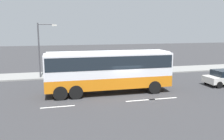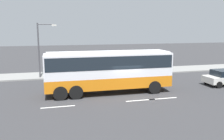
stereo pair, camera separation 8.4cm
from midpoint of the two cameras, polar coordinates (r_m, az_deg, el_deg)
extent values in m
plane|color=#333335|center=(20.78, 2.80, -5.48)|extent=(120.00, 120.00, 0.00)
cube|color=gray|center=(29.54, -2.57, -0.68)|extent=(80.00, 4.00, 0.15)
cube|color=white|center=(17.66, -12.86, -8.53)|extent=(2.40, 0.16, 0.01)
cube|color=white|center=(18.85, 6.71, -7.15)|extent=(2.40, 0.16, 0.01)
cube|color=white|center=(19.59, 11.88, -6.64)|extent=(2.40, 0.16, 0.01)
cube|color=orange|center=(20.58, -0.90, -2.68)|extent=(10.66, 2.56, 0.95)
cube|color=silver|center=(20.32, -0.91, 1.31)|extent=(10.66, 2.56, 1.94)
cube|color=black|center=(20.28, -0.91, 2.11)|extent=(10.45, 2.58, 1.07)
cube|color=black|center=(22.10, 12.53, 2.03)|extent=(0.14, 2.28, 1.55)
cube|color=silver|center=(20.19, -0.92, 4.20)|extent=(10.23, 2.40, 0.12)
cylinder|color=black|center=(22.89, 7.53, -2.68)|extent=(1.10, 0.31, 1.10)
cylinder|color=black|center=(20.76, 9.94, -4.06)|extent=(1.10, 0.31, 1.10)
cylinder|color=black|center=(21.40, -9.28, -3.62)|extent=(1.10, 0.31, 1.10)
cylinder|color=black|center=(19.10, -8.66, -5.26)|extent=(1.10, 0.31, 1.10)
cylinder|color=black|center=(21.34, -12.50, -3.77)|extent=(1.10, 0.31, 1.10)
cylinder|color=black|center=(19.04, -12.28, -5.43)|extent=(1.10, 0.31, 1.10)
cylinder|color=black|center=(25.74, 21.50, -2.41)|extent=(0.65, 0.22, 0.64)
cylinder|color=black|center=(24.42, 24.00, -3.23)|extent=(0.65, 0.22, 0.64)
cylinder|color=brown|center=(31.85, 13.43, 0.71)|extent=(0.14, 0.14, 0.80)
cylinder|color=brown|center=(31.70, 13.51, 0.66)|extent=(0.14, 0.14, 0.80)
cylinder|color=#2672B2|center=(31.67, 13.52, 1.94)|extent=(0.32, 0.32, 0.60)
sphere|color=brown|center=(31.62, 13.55, 2.67)|extent=(0.22, 0.22, 0.22)
cylinder|color=#47474C|center=(27.28, -17.09, 4.44)|extent=(0.16, 0.16, 5.92)
cylinder|color=#47474C|center=(27.15, -15.55, 10.43)|extent=(1.72, 0.10, 0.10)
cube|color=silver|center=(27.15, -13.69, 10.30)|extent=(0.50, 0.24, 0.16)
camera|label=1|loc=(0.04, 89.89, 0.02)|focal=38.47mm
camera|label=2|loc=(0.04, -90.11, -0.02)|focal=38.47mm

